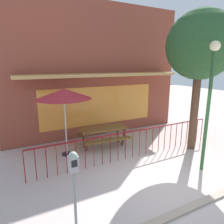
% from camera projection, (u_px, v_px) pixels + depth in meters
% --- Properties ---
extents(ground, '(40.00, 40.00, 0.00)m').
position_uv_depth(ground, '(171.00, 185.00, 5.40)').
color(ground, '#B7A8A2').
extents(pub_storefront, '(8.20, 1.41, 5.73)m').
position_uv_depth(pub_storefront, '(97.00, 72.00, 8.93)').
color(pub_storefront, '#47231F').
rests_on(pub_storefront, ground).
extents(patio_fence_front, '(6.91, 0.04, 0.97)m').
position_uv_depth(patio_fence_front, '(133.00, 139.00, 6.89)').
color(patio_fence_front, maroon).
rests_on(patio_fence_front, ground).
extents(picnic_table_left, '(1.91, 1.51, 0.79)m').
position_uv_depth(picnic_table_left, '(103.00, 131.00, 7.85)').
color(picnic_table_left, brown).
rests_on(picnic_table_left, ground).
extents(patio_umbrella, '(1.86, 1.86, 2.38)m').
position_uv_depth(patio_umbrella, '(64.00, 94.00, 6.74)').
color(patio_umbrella, black).
rests_on(patio_umbrella, ground).
extents(parking_meter_near, '(0.18, 0.17, 1.63)m').
position_uv_depth(parking_meter_near, '(74.00, 171.00, 3.69)').
color(parking_meter_near, slate).
rests_on(parking_meter_near, ground).
extents(street_tree, '(2.37, 2.37, 4.98)m').
position_uv_depth(street_tree, '(201.00, 46.00, 6.95)').
color(street_tree, brown).
rests_on(street_tree, ground).
extents(street_lamp, '(0.28, 0.28, 3.77)m').
position_uv_depth(street_lamp, '(210.00, 89.00, 5.66)').
color(street_lamp, '#254D26').
rests_on(street_lamp, ground).
extents(curb_edge, '(11.48, 0.20, 0.11)m').
position_uv_depth(curb_edge, '(198.00, 205.00, 4.65)').
color(curb_edge, gray).
rests_on(curb_edge, ground).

